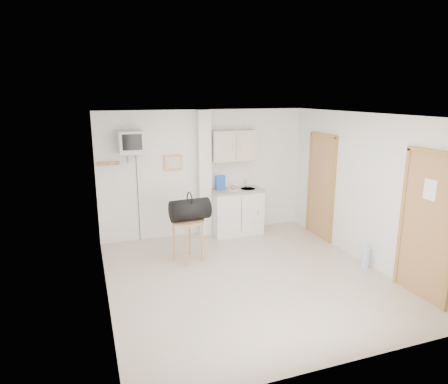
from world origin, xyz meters
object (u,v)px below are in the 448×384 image
object	(u,v)px
duffel_bag	(190,209)
water_bottle	(365,257)
crt_television	(131,143)
round_table	(188,226)

from	to	relation	value
duffel_bag	water_bottle	xyz separation A→B (m)	(2.64, -1.26, -0.73)
duffel_bag	water_bottle	distance (m)	3.01
crt_television	water_bottle	xyz separation A→B (m)	(3.43, -2.33, -1.76)
crt_television	round_table	xyz separation A→B (m)	(0.75, -1.06, -1.33)
duffel_bag	round_table	bearing A→B (deg)	174.94
round_table	duffel_bag	bearing A→B (deg)	-0.14
crt_television	water_bottle	bearing A→B (deg)	-34.16
water_bottle	crt_television	bearing A→B (deg)	145.84
crt_television	water_bottle	size ratio (longest dim) A/B	5.42
crt_television	water_bottle	world-z (taller)	crt_television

